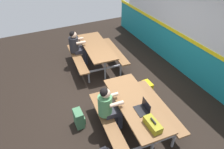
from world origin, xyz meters
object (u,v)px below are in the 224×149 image
(picnic_table_left, at_px, (96,50))
(student_nearer, at_px, (77,45))
(laptop_dark, at_px, (143,109))
(satchel_spare, at_px, (79,118))
(backpack_dark, at_px, (147,89))
(picnic_table_right, at_px, (135,108))
(student_further, at_px, (109,106))
(toolbox_grey, at_px, (153,124))

(picnic_table_left, distance_m, student_nearer, 0.65)
(laptop_dark, bearing_deg, satchel_spare, -125.50)
(picnic_table_left, xyz_separation_m, backpack_dark, (1.96, 0.68, -0.36))
(picnic_table_left, height_order, student_nearer, student_nearer)
(picnic_table_left, height_order, picnic_table_right, same)
(picnic_table_left, bearing_deg, student_nearer, -123.37)
(picnic_table_right, xyz_separation_m, student_further, (-0.19, -0.54, 0.13))
(picnic_table_right, relative_size, laptop_dark, 6.02)
(picnic_table_left, height_order, toolbox_grey, toolbox_grey)
(laptop_dark, height_order, backpack_dark, laptop_dark)
(toolbox_grey, bearing_deg, satchel_spare, -139.24)
(student_further, xyz_separation_m, satchel_spare, (-0.37, -0.58, -0.49))
(picnic_table_left, distance_m, backpack_dark, 2.11)
(picnic_table_right, relative_size, toolbox_grey, 5.03)
(student_further, bearing_deg, toolbox_grey, 29.45)
(student_nearer, height_order, student_further, same)
(student_nearer, distance_m, satchel_spare, 2.67)
(student_nearer, bearing_deg, picnic_table_left, 56.63)
(picnic_table_right, bearing_deg, picnic_table_left, 176.05)
(student_nearer, bearing_deg, toolbox_grey, 4.52)
(student_nearer, relative_size, toolbox_grey, 3.02)
(laptop_dark, height_order, satchel_spare, laptop_dark)
(picnic_table_left, distance_m, picnic_table_right, 2.73)
(laptop_dark, relative_size, toolbox_grey, 0.84)
(picnic_table_left, xyz_separation_m, satchel_spare, (2.16, -1.31, -0.36))
(picnic_table_right, bearing_deg, student_further, -109.27)
(laptop_dark, height_order, toolbox_grey, laptop_dark)
(laptop_dark, xyz_separation_m, backpack_dark, (-1.01, 0.84, -0.57))
(student_further, height_order, laptop_dark, student_further)
(student_nearer, relative_size, laptop_dark, 3.61)
(picnic_table_right, xyz_separation_m, student_nearer, (-3.07, -0.35, 0.13))
(picnic_table_left, bearing_deg, toolbox_grey, -3.96)
(student_nearer, bearing_deg, satchel_spare, -17.30)
(picnic_table_left, bearing_deg, backpack_dark, 19.01)
(laptop_dark, distance_m, toolbox_grey, 0.44)
(backpack_dark, bearing_deg, student_further, -68.08)
(picnic_table_left, distance_m, student_further, 2.64)
(student_nearer, xyz_separation_m, student_further, (2.88, -0.20, 0.00))
(backpack_dark, bearing_deg, satchel_spare, -84.43)
(backpack_dark, bearing_deg, picnic_table_left, -160.99)
(student_further, distance_m, toolbox_grey, 1.01)
(student_nearer, height_order, backpack_dark, student_nearer)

